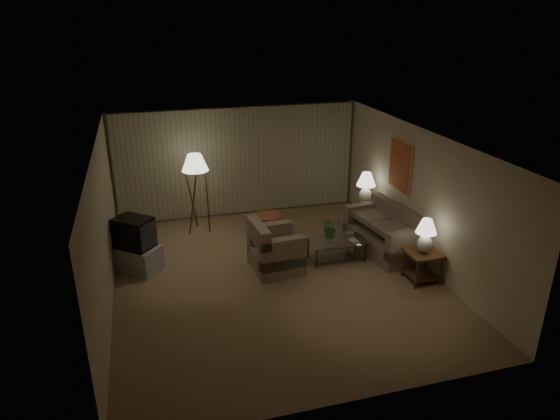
# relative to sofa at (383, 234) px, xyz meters

# --- Properties ---
(ground) EXTENTS (7.00, 7.00, 0.00)m
(ground) POSITION_rel_sofa_xyz_m (-2.50, -0.44, -0.40)
(ground) COLOR #957B52
(ground) RESTS_ON ground
(room_shell) EXTENTS (6.04, 7.02, 2.72)m
(room_shell) POSITION_rel_sofa_xyz_m (-2.48, 1.06, 1.35)
(room_shell) COLOR #C3B596
(room_shell) RESTS_ON ground
(sofa) EXTENTS (2.03, 1.38, 0.79)m
(sofa) POSITION_rel_sofa_xyz_m (0.00, 0.00, 0.00)
(sofa) COLOR gray
(sofa) RESTS_ON ground
(armchair) EXTENTS (1.11, 1.07, 0.82)m
(armchair) POSITION_rel_sofa_xyz_m (-2.39, -0.17, 0.01)
(armchair) COLOR gray
(armchair) RESTS_ON ground
(side_table_near) EXTENTS (0.61, 0.61, 0.60)m
(side_table_near) POSITION_rel_sofa_xyz_m (0.15, -1.35, 0.02)
(side_table_near) COLOR #3B2310
(side_table_near) RESTS_ON ground
(side_table_far) EXTENTS (0.54, 0.45, 0.60)m
(side_table_far) POSITION_rel_sofa_xyz_m (0.15, 1.25, 0.01)
(side_table_far) COLOR #3B2310
(side_table_far) RESTS_ON ground
(table_lamp_near) EXTENTS (0.39, 0.39, 0.67)m
(table_lamp_near) POSITION_rel_sofa_xyz_m (0.15, -1.35, 0.60)
(table_lamp_near) COLOR white
(table_lamp_near) RESTS_ON side_table_near
(table_lamp_far) EXTENTS (0.44, 0.44, 0.76)m
(table_lamp_far) POSITION_rel_sofa_xyz_m (0.15, 1.25, 0.66)
(table_lamp_far) COLOR white
(table_lamp_far) RESTS_ON side_table_far
(coffee_table) EXTENTS (1.20, 0.65, 0.41)m
(coffee_table) POSITION_rel_sofa_xyz_m (-1.08, -0.10, -0.12)
(coffee_table) COLOR silver
(coffee_table) RESTS_ON ground
(tv_cabinet) EXTENTS (1.44, 1.44, 0.50)m
(tv_cabinet) POSITION_rel_sofa_xyz_m (-5.05, 0.57, -0.15)
(tv_cabinet) COLOR #97989A
(tv_cabinet) RESTS_ON ground
(crt_tv) EXTENTS (1.20, 1.20, 0.60)m
(crt_tv) POSITION_rel_sofa_xyz_m (-5.05, 0.57, 0.41)
(crt_tv) COLOR black
(crt_tv) RESTS_ON tv_cabinet
(floor_lamp) EXTENTS (0.60, 0.60, 1.84)m
(floor_lamp) POSITION_rel_sofa_xyz_m (-3.63, 2.14, 0.57)
(floor_lamp) COLOR #3B2310
(floor_lamp) RESTS_ON ground
(ottoman) EXTENTS (0.81, 0.81, 0.43)m
(ottoman) POSITION_rel_sofa_xyz_m (-2.09, 1.62, -0.18)
(ottoman) COLOR #B2593C
(ottoman) RESTS_ON ground
(vase) EXTENTS (0.21, 0.21, 0.17)m
(vase) POSITION_rel_sofa_xyz_m (-1.23, -0.10, 0.10)
(vase) COLOR white
(vase) RESTS_ON coffee_table
(flowers) EXTENTS (0.46, 0.42, 0.45)m
(flowers) POSITION_rel_sofa_xyz_m (-1.23, -0.10, 0.41)
(flowers) COLOR #3A7E38
(flowers) RESTS_ON vase
(book) EXTENTS (0.19, 0.24, 0.02)m
(book) POSITION_rel_sofa_xyz_m (-0.83, -0.20, 0.03)
(book) COLOR olive
(book) RESTS_ON coffee_table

